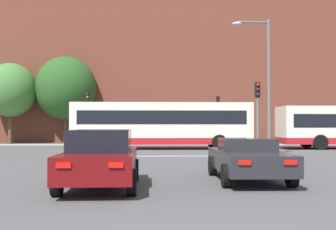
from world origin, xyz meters
TOP-DOWN VIEW (x-y plane):
  - stop_line_strip at (0.00, 18.28)m, footprint 8.42×0.30m
  - far_pavement at (0.00, 31.22)m, footprint 69.36×2.50m
  - brick_civic_building at (0.52, 41.69)m, footprint 39.07×13.11m
  - car_saloon_left at (-1.87, 7.26)m, footprint 1.97×4.37m
  - car_roadster_right at (2.32, 8.46)m, footprint 2.00×4.39m
  - bus_crossing_lead at (0.23, 24.78)m, footprint 12.09×2.73m
  - traffic_light_far_left at (-5.69, 30.82)m, footprint 0.26×0.31m
  - traffic_light_far_right at (5.08, 30.86)m, footprint 0.26×0.31m
  - traffic_light_near_right at (5.21, 18.45)m, footprint 0.26×0.31m
  - street_lamp_junction at (5.23, 17.51)m, footprint 1.99×0.36m
  - pedestrian_waiting at (-3.34, 31.96)m, footprint 0.32×0.45m
  - pedestrian_walking_east at (-4.85, 31.89)m, footprint 0.24×0.41m
  - tree_by_building at (-12.88, 33.68)m, footprint 4.52×4.52m
  - tree_distant at (-8.23, 34.57)m, footprint 5.49×5.49m

SIDE VIEW (x-z plane):
  - stop_line_strip at x=0.00m, z-range 0.00..0.01m
  - far_pavement at x=0.00m, z-range 0.00..0.01m
  - car_roadster_right at x=2.32m, z-range 0.02..1.27m
  - car_saloon_left at x=-1.87m, z-range 0.01..1.53m
  - pedestrian_walking_east at x=-4.85m, z-range 0.12..1.69m
  - pedestrian_waiting at x=-3.34m, z-range 0.13..1.71m
  - bus_crossing_lead at x=0.23m, z-range 0.12..3.26m
  - traffic_light_near_right at x=5.21m, z-range 0.69..4.64m
  - traffic_light_far_right at x=5.08m, z-range 0.71..4.77m
  - traffic_light_far_left at x=-5.69m, z-range 0.74..5.06m
  - street_lamp_junction at x=5.23m, z-range 0.78..7.89m
  - tree_by_building at x=-12.88m, z-range 1.16..8.26m
  - tree_distant at x=-8.23m, z-range 1.03..8.88m
  - brick_civic_building at x=0.52m, z-range -3.06..20.10m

